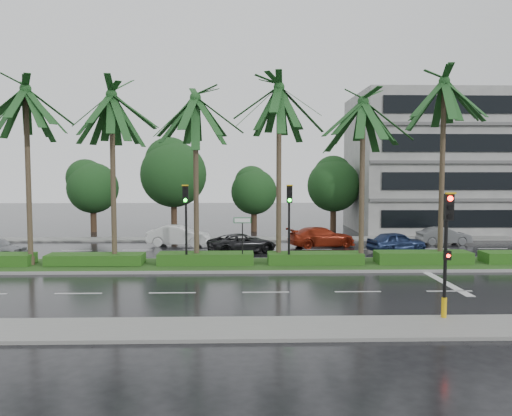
{
  "coord_description": "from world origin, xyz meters",
  "views": [
    {
      "loc": [
        -0.97,
        -26.12,
        5.12
      ],
      "look_at": [
        -0.24,
        1.5,
        3.19
      ],
      "focal_mm": 35.0,
      "sensor_mm": 36.0,
      "label": 1
    }
  ],
  "objects_px": {
    "signal_median_left": "(186,213)",
    "car_darkgrey": "(243,243)",
    "street_sign": "(242,229)",
    "car_blue": "(396,242)",
    "car_red": "(321,237)",
    "signal_near": "(447,250)",
    "car_grey": "(444,236)",
    "car_white": "(179,236)"
  },
  "relations": [
    {
      "from": "signal_near",
      "to": "car_red",
      "type": "bearing_deg",
      "value": 94.87
    },
    {
      "from": "signal_median_left",
      "to": "car_red",
      "type": "relative_size",
      "value": 0.92
    },
    {
      "from": "car_blue",
      "to": "car_darkgrey",
      "type": "bearing_deg",
      "value": 71.81
    },
    {
      "from": "car_darkgrey",
      "to": "signal_median_left",
      "type": "bearing_deg",
      "value": 127.02
    },
    {
      "from": "signal_near",
      "to": "street_sign",
      "type": "xyz_separation_m",
      "value": [
        -7.0,
        9.87,
        -0.38
      ]
    },
    {
      "from": "car_red",
      "to": "car_grey",
      "type": "height_order",
      "value": "car_red"
    },
    {
      "from": "street_sign",
      "to": "car_darkgrey",
      "type": "xyz_separation_m",
      "value": [
        0.0,
        5.23,
        -1.5
      ]
    },
    {
      "from": "car_red",
      "to": "car_blue",
      "type": "distance_m",
      "value": 5.12
    },
    {
      "from": "signal_near",
      "to": "signal_median_left",
      "type": "height_order",
      "value": "signal_median_left"
    },
    {
      "from": "signal_near",
      "to": "street_sign",
      "type": "distance_m",
      "value": 12.11
    },
    {
      "from": "signal_near",
      "to": "street_sign",
      "type": "bearing_deg",
      "value": 125.34
    },
    {
      "from": "signal_median_left",
      "to": "car_red",
      "type": "height_order",
      "value": "signal_median_left"
    },
    {
      "from": "car_blue",
      "to": "car_grey",
      "type": "bearing_deg",
      "value": -71.44
    },
    {
      "from": "car_darkgrey",
      "to": "signal_near",
      "type": "bearing_deg",
      "value": -179.08
    },
    {
      "from": "signal_median_left",
      "to": "car_blue",
      "type": "height_order",
      "value": "signal_median_left"
    },
    {
      "from": "street_sign",
      "to": "car_darkgrey",
      "type": "bearing_deg",
      "value": 90.0
    },
    {
      "from": "street_sign",
      "to": "car_white",
      "type": "distance_m",
      "value": 9.66
    },
    {
      "from": "signal_near",
      "to": "car_grey",
      "type": "relative_size",
      "value": 1.16
    },
    {
      "from": "car_darkgrey",
      "to": "car_red",
      "type": "height_order",
      "value": "car_red"
    },
    {
      "from": "signal_near",
      "to": "car_darkgrey",
      "type": "distance_m",
      "value": 16.75
    },
    {
      "from": "signal_median_left",
      "to": "street_sign",
      "type": "distance_m",
      "value": 3.13
    },
    {
      "from": "signal_near",
      "to": "car_blue",
      "type": "relative_size",
      "value": 1.12
    },
    {
      "from": "car_darkgrey",
      "to": "car_red",
      "type": "relative_size",
      "value": 0.94
    },
    {
      "from": "car_darkgrey",
      "to": "street_sign",
      "type": "bearing_deg",
      "value": 156.04
    },
    {
      "from": "car_darkgrey",
      "to": "car_red",
      "type": "bearing_deg",
      "value": -89.46
    },
    {
      "from": "street_sign",
      "to": "car_red",
      "type": "distance_m",
      "value": 9.6
    },
    {
      "from": "signal_near",
      "to": "car_red",
      "type": "height_order",
      "value": "signal_near"
    },
    {
      "from": "signal_near",
      "to": "car_red",
      "type": "xyz_separation_m",
      "value": [
        -1.5,
        17.6,
        -1.82
      ]
    },
    {
      "from": "street_sign",
      "to": "signal_near",
      "type": "bearing_deg",
      "value": -54.66
    },
    {
      "from": "signal_near",
      "to": "signal_median_left",
      "type": "relative_size",
      "value": 1.0
    },
    {
      "from": "car_darkgrey",
      "to": "car_blue",
      "type": "height_order",
      "value": "car_blue"
    },
    {
      "from": "signal_near",
      "to": "signal_median_left",
      "type": "bearing_deg",
      "value": 135.91
    },
    {
      "from": "car_grey",
      "to": "car_blue",
      "type": "bearing_deg",
      "value": 125.07
    },
    {
      "from": "signal_median_left",
      "to": "car_darkgrey",
      "type": "xyz_separation_m",
      "value": [
        3.0,
        5.41,
        -2.38
      ]
    },
    {
      "from": "car_darkgrey",
      "to": "car_blue",
      "type": "xyz_separation_m",
      "value": [
        10.0,
        0.06,
        0.04
      ]
    },
    {
      "from": "signal_near",
      "to": "car_red",
      "type": "relative_size",
      "value": 0.92
    },
    {
      "from": "car_darkgrey",
      "to": "car_blue",
      "type": "distance_m",
      "value": 10.0
    },
    {
      "from": "signal_median_left",
      "to": "car_red",
      "type": "bearing_deg",
      "value": 42.95
    },
    {
      "from": "car_darkgrey",
      "to": "car_white",
      "type": "bearing_deg",
      "value": 30.53
    },
    {
      "from": "signal_median_left",
      "to": "car_blue",
      "type": "xyz_separation_m",
      "value": [
        13.0,
        5.46,
        -2.34
      ]
    },
    {
      "from": "street_sign",
      "to": "car_blue",
      "type": "height_order",
      "value": "street_sign"
    },
    {
      "from": "car_blue",
      "to": "car_grey",
      "type": "height_order",
      "value": "car_blue"
    }
  ]
}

